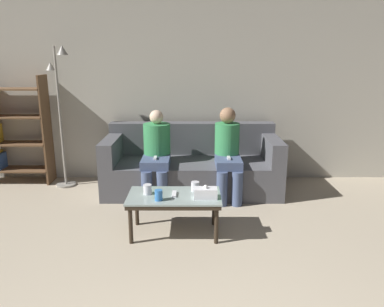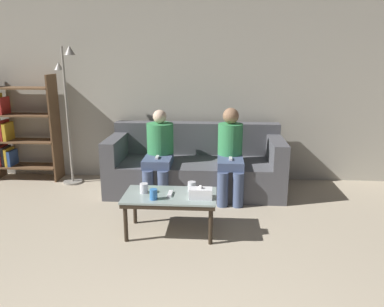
{
  "view_description": "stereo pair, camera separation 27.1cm",
  "coord_description": "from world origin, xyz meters",
  "px_view_note": "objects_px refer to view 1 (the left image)",
  "views": [
    {
      "loc": [
        -0.0,
        -1.12,
        1.72
      ],
      "look_at": [
        0.0,
        2.92,
        0.67
      ],
      "focal_mm": 35.0,
      "sensor_mm": 36.0,
      "label": 1
    },
    {
      "loc": [
        0.27,
        -1.11,
        1.72
      ],
      "look_at": [
        0.0,
        2.92,
        0.67
      ],
      "focal_mm": 35.0,
      "sensor_mm": 36.0,
      "label": 2
    }
  ],
  "objects_px": {
    "couch": "(192,167)",
    "coffee_table": "(174,199)",
    "cup_far_center": "(195,186)",
    "cup_near_right": "(148,189)",
    "standing_lamp": "(60,102)",
    "seated_person_mid_left": "(228,151)",
    "game_remote": "(174,194)",
    "bookshelf": "(6,132)",
    "cup_near_left": "(159,195)",
    "seated_person_left_end": "(156,151)",
    "tissue_box": "(206,193)"
  },
  "relations": [
    {
      "from": "coffee_table",
      "to": "cup_near_left",
      "type": "xyz_separation_m",
      "value": [
        -0.14,
        -0.14,
        0.1
      ]
    },
    {
      "from": "tissue_box",
      "to": "cup_far_center",
      "type": "bearing_deg",
      "value": 116.75
    },
    {
      "from": "seated_person_left_end",
      "to": "seated_person_mid_left",
      "type": "xyz_separation_m",
      "value": [
        0.89,
        -0.01,
        0.01
      ]
    },
    {
      "from": "cup_near_right",
      "to": "tissue_box",
      "type": "bearing_deg",
      "value": -10.89
    },
    {
      "from": "tissue_box",
      "to": "cup_near_left",
      "type": "bearing_deg",
      "value": -172.71
    },
    {
      "from": "game_remote",
      "to": "cup_near_right",
      "type": "bearing_deg",
      "value": 174.11
    },
    {
      "from": "bookshelf",
      "to": "standing_lamp",
      "type": "bearing_deg",
      "value": -9.77
    },
    {
      "from": "coffee_table",
      "to": "cup_far_center",
      "type": "relative_size",
      "value": 9.37
    },
    {
      "from": "standing_lamp",
      "to": "seated_person_mid_left",
      "type": "height_order",
      "value": "standing_lamp"
    },
    {
      "from": "couch",
      "to": "cup_far_center",
      "type": "bearing_deg",
      "value": -88.46
    },
    {
      "from": "couch",
      "to": "standing_lamp",
      "type": "xyz_separation_m",
      "value": [
        -1.71,
        0.16,
        0.83
      ]
    },
    {
      "from": "standing_lamp",
      "to": "seated_person_left_end",
      "type": "bearing_deg",
      "value": -16.44
    },
    {
      "from": "standing_lamp",
      "to": "cup_near_right",
      "type": "bearing_deg",
      "value": -48.01
    },
    {
      "from": "bookshelf",
      "to": "seated_person_left_end",
      "type": "bearing_deg",
      "value": -13.86
    },
    {
      "from": "cup_near_left",
      "to": "bookshelf",
      "type": "relative_size",
      "value": 0.07
    },
    {
      "from": "cup_near_right",
      "to": "seated_person_mid_left",
      "type": "relative_size",
      "value": 0.09
    },
    {
      "from": "cup_far_center",
      "to": "bookshelf",
      "type": "bearing_deg",
      "value": 150.1
    },
    {
      "from": "seated_person_mid_left",
      "to": "couch",
      "type": "bearing_deg",
      "value": 152.96
    },
    {
      "from": "couch",
      "to": "standing_lamp",
      "type": "relative_size",
      "value": 1.2
    },
    {
      "from": "couch",
      "to": "cup_near_left",
      "type": "xyz_separation_m",
      "value": [
        -0.31,
        -1.43,
        0.15
      ]
    },
    {
      "from": "game_remote",
      "to": "standing_lamp",
      "type": "bearing_deg",
      "value": 136.79
    },
    {
      "from": "seated_person_mid_left",
      "to": "cup_near_left",
      "type": "bearing_deg",
      "value": -122.15
    },
    {
      "from": "cup_near_left",
      "to": "seated_person_left_end",
      "type": "bearing_deg",
      "value": 96.11
    },
    {
      "from": "bookshelf",
      "to": "standing_lamp",
      "type": "xyz_separation_m",
      "value": [
        0.82,
        -0.14,
        0.42
      ]
    },
    {
      "from": "tissue_box",
      "to": "game_remote",
      "type": "distance_m",
      "value": 0.32
    },
    {
      "from": "bookshelf",
      "to": "seated_person_mid_left",
      "type": "distance_m",
      "value": 3.03
    },
    {
      "from": "game_remote",
      "to": "seated_person_mid_left",
      "type": "xyz_separation_m",
      "value": [
        0.62,
        1.06,
        0.16
      ]
    },
    {
      "from": "couch",
      "to": "seated_person_left_end",
      "type": "distance_m",
      "value": 0.56
    },
    {
      "from": "cup_near_right",
      "to": "cup_far_center",
      "type": "xyz_separation_m",
      "value": [
        0.47,
        0.08,
        -0.0
      ]
    },
    {
      "from": "cup_near_left",
      "to": "tissue_box",
      "type": "distance_m",
      "value": 0.45
    },
    {
      "from": "couch",
      "to": "cup_far_center",
      "type": "relative_size",
      "value": 23.09
    },
    {
      "from": "game_remote",
      "to": "standing_lamp",
      "type": "height_order",
      "value": "standing_lamp"
    },
    {
      "from": "couch",
      "to": "coffee_table",
      "type": "xyz_separation_m",
      "value": [
        -0.17,
        -1.29,
        0.05
      ]
    },
    {
      "from": "coffee_table",
      "to": "game_remote",
      "type": "bearing_deg",
      "value": 90.0
    },
    {
      "from": "coffee_table",
      "to": "cup_far_center",
      "type": "height_order",
      "value": "cup_far_center"
    },
    {
      "from": "game_remote",
      "to": "cup_far_center",
      "type": "bearing_deg",
      "value": 28.5
    },
    {
      "from": "cup_near_right",
      "to": "game_remote",
      "type": "height_order",
      "value": "cup_near_right"
    },
    {
      "from": "game_remote",
      "to": "bookshelf",
      "type": "xyz_separation_m",
      "value": [
        -2.36,
        1.59,
        0.3
      ]
    },
    {
      "from": "cup_near_left",
      "to": "tissue_box",
      "type": "xyz_separation_m",
      "value": [
        0.44,
        0.06,
        0.0
      ]
    },
    {
      "from": "standing_lamp",
      "to": "seated_person_mid_left",
      "type": "distance_m",
      "value": 2.26
    },
    {
      "from": "cup_near_left",
      "to": "cup_near_right",
      "type": "bearing_deg",
      "value": 126.69
    },
    {
      "from": "tissue_box",
      "to": "game_remote",
      "type": "xyz_separation_m",
      "value": [
        -0.3,
        0.08,
        -0.04
      ]
    },
    {
      "from": "cup_near_right",
      "to": "seated_person_left_end",
      "type": "relative_size",
      "value": 0.09
    },
    {
      "from": "cup_near_left",
      "to": "cup_far_center",
      "type": "xyz_separation_m",
      "value": [
        0.34,
        0.25,
        -0.0
      ]
    },
    {
      "from": "couch",
      "to": "seated_person_mid_left",
      "type": "bearing_deg",
      "value": -27.04
    },
    {
      "from": "coffee_table",
      "to": "standing_lamp",
      "type": "bearing_deg",
      "value": 136.79
    },
    {
      "from": "couch",
      "to": "bookshelf",
      "type": "bearing_deg",
      "value": 173.27
    },
    {
      "from": "cup_far_center",
      "to": "cup_near_right",
      "type": "bearing_deg",
      "value": -169.77
    },
    {
      "from": "coffee_table",
      "to": "seated_person_mid_left",
      "type": "distance_m",
      "value": 1.25
    },
    {
      "from": "coffee_table",
      "to": "cup_near_right",
      "type": "xyz_separation_m",
      "value": [
        -0.26,
        0.03,
        0.09
      ]
    }
  ]
}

